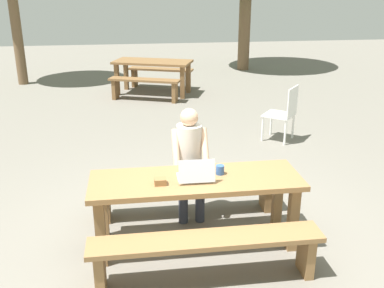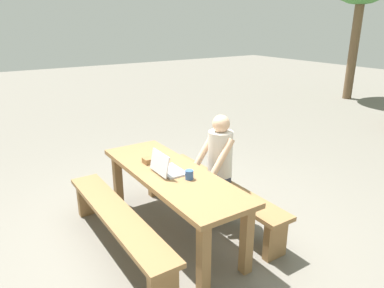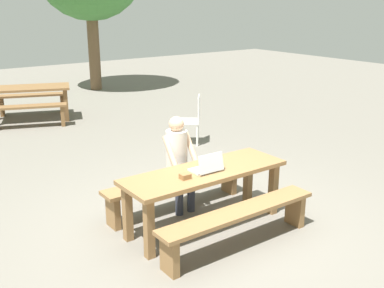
% 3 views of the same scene
% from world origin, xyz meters
% --- Properties ---
extents(ground_plane, '(30.00, 30.00, 0.00)m').
position_xyz_m(ground_plane, '(0.00, 0.00, 0.00)').
color(ground_plane, slate).
extents(picnic_table_front, '(1.99, 0.66, 0.71)m').
position_xyz_m(picnic_table_front, '(0.00, 0.00, 0.60)').
color(picnic_table_front, olive).
rests_on(picnic_table_front, ground).
extents(bench_near, '(1.98, 0.30, 0.44)m').
position_xyz_m(bench_near, '(0.00, -0.60, 0.33)').
color(bench_near, olive).
rests_on(bench_near, ground).
extents(bench_far, '(1.98, 0.30, 0.44)m').
position_xyz_m(bench_far, '(0.00, 0.60, 0.33)').
color(bench_far, olive).
rests_on(bench_far, ground).
extents(laptop, '(0.34, 0.27, 0.23)m').
position_xyz_m(laptop, '(-0.01, -0.05, 0.76)').
color(laptop, silver).
rests_on(laptop, picnic_table_front).
extents(small_pouch, '(0.11, 0.09, 0.06)m').
position_xyz_m(small_pouch, '(-0.34, -0.09, 0.74)').
color(small_pouch, olive).
rests_on(small_pouch, picnic_table_front).
extents(coffee_mug, '(0.08, 0.08, 0.09)m').
position_xyz_m(coffee_mug, '(0.24, 0.06, 0.75)').
color(coffee_mug, '#335693').
rests_on(coffee_mug, picnic_table_front).
extents(person_seated, '(0.38, 0.39, 1.22)m').
position_xyz_m(person_seated, '(0.02, 0.56, 0.70)').
color(person_seated, '#333847').
rests_on(person_seated, ground).
extents(plastic_chair, '(0.62, 0.62, 0.90)m').
position_xyz_m(plastic_chair, '(1.84, 2.79, 0.47)').
color(plastic_chair, white).
rests_on(plastic_chair, ground).
extents(picnic_table_mid, '(1.88, 1.33, 0.76)m').
position_xyz_m(picnic_table_mid, '(-0.05, 6.27, 0.64)').
color(picnic_table_mid, brown).
rests_on(picnic_table_mid, ground).
extents(bench_mid_south, '(1.55, 0.83, 0.47)m').
position_xyz_m(bench_mid_south, '(-0.27, 5.69, 0.35)').
color(bench_mid_south, brown).
rests_on(bench_mid_south, ground).
extents(bench_mid_north, '(1.55, 0.83, 0.47)m').
position_xyz_m(bench_mid_north, '(0.17, 6.86, 0.35)').
color(bench_mid_north, brown).
rests_on(bench_mid_north, ground).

